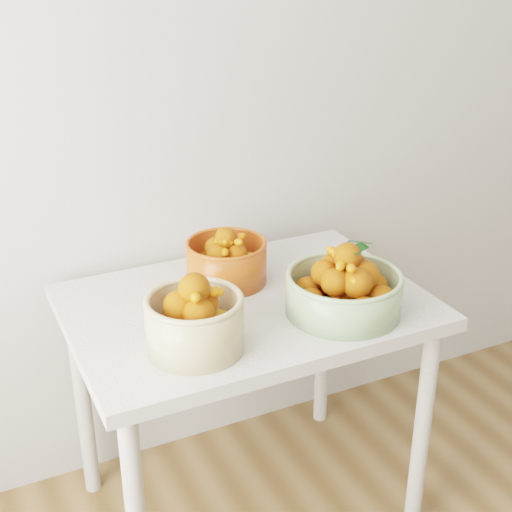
% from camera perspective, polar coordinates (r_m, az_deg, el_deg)
% --- Properties ---
extents(table, '(1.00, 0.70, 0.75)m').
position_cam_1_polar(table, '(2.07, -0.72, -5.95)').
color(table, silver).
rests_on(table, ground).
extents(bowl_cream, '(0.27, 0.27, 0.21)m').
position_cam_1_polar(bowl_cream, '(1.77, -4.92, -5.20)').
color(bowl_cream, tan).
rests_on(bowl_cream, table).
extents(bowl_green, '(0.42, 0.42, 0.20)m').
position_cam_1_polar(bowl_green, '(1.95, 7.09, -2.64)').
color(bowl_green, '#98BB82').
rests_on(bowl_green, table).
extents(bowl_orange, '(0.27, 0.27, 0.17)m').
position_cam_1_polar(bowl_orange, '(2.11, -2.37, -0.36)').
color(bowl_orange, '#C44216').
rests_on(bowl_orange, table).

